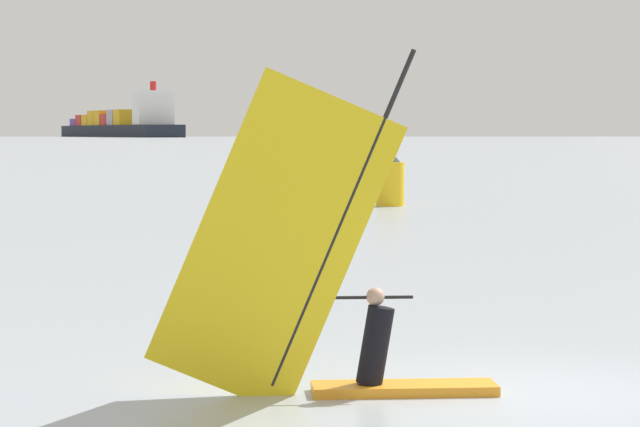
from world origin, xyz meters
TOP-DOWN VIEW (x-y plane):
  - ground_plane at (0.00, 0.00)m, footprint 4000.00×4000.00m
  - windsurfer at (-2.45, 0.12)m, footprint 4.20×0.72m
  - cargo_ship at (-31.57, 888.89)m, footprint 90.24×189.67m
  - distant_headland at (-7.23, 1616.94)m, footprint 1099.49×576.28m
  - channel_buoy at (5.31, 38.85)m, footprint 1.20×1.20m

SIDE VIEW (x-z plane):
  - ground_plane at x=0.00m, z-range 0.00..0.00m
  - channel_buoy at x=5.31m, z-range -0.11..2.25m
  - windsurfer at x=-2.45m, z-range -1.00..3.34m
  - cargo_ship at x=-31.57m, z-range -9.68..26.34m
  - distant_headland at x=-7.23m, z-range 0.00..50.64m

